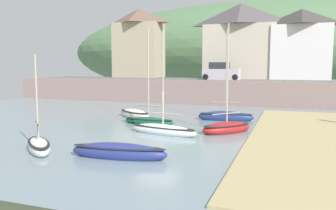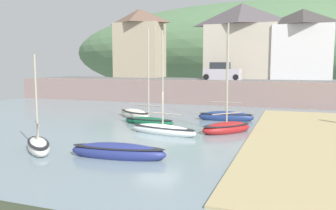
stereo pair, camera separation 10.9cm
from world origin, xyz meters
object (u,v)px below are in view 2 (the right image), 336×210
rowboat_small_beached (163,129)px  sailboat_blue_trim (227,128)px  waterfront_building_left (140,43)px  motorboat_with_cabin (149,120)px  parked_car_near_slipway (222,72)px  fishing_boat_green (38,145)px  sailboat_tall_mast (135,114)px  sailboat_white_hull (226,116)px  sailboat_far_left (118,152)px  waterfront_building_centre (241,40)px  waterfront_building_right (302,44)px

rowboat_small_beached → sailboat_blue_trim: bearing=38.7°
waterfront_building_left → rowboat_small_beached: waterfront_building_left is taller
motorboat_with_cabin → parked_car_near_slipway: 17.55m
motorboat_with_cabin → fishing_boat_green: motorboat_with_cabin is taller
motorboat_with_cabin → sailboat_tall_mast: bearing=136.1°
sailboat_white_hull → parked_car_near_slipway: 14.51m
sailboat_white_hull → sailboat_far_left: (-2.52, -11.84, -0.05)m
waterfront_building_centre → waterfront_building_right: bearing=0.0°
waterfront_building_right → sailboat_blue_trim: 24.11m
waterfront_building_left → waterfront_building_centre: waterfront_building_left is taller
sailboat_tall_mast → sailboat_blue_trim: 8.62m
waterfront_building_right → sailboat_white_hull: waterfront_building_right is taller
sailboat_tall_mast → sailboat_far_left: size_ratio=0.83×
parked_car_near_slipway → sailboat_white_hull: bearing=-75.8°
motorboat_with_cabin → fishing_boat_green: bearing=-98.8°
motorboat_with_cabin → rowboat_small_beached: size_ratio=1.07×
rowboat_small_beached → sailboat_far_left: rowboat_small_beached is taller
waterfront_building_centre → fishing_boat_green: waterfront_building_centre is taller
waterfront_building_right → sailboat_white_hull: (-5.28, -18.38, -6.19)m
fishing_boat_green → sailboat_far_left: fishing_boat_green is taller
waterfront_building_centre → fishing_boat_green: (-5.03, -30.35, -6.79)m
waterfront_building_centre → sailboat_blue_trim: 23.98m
sailboat_tall_mast → waterfront_building_right: bearing=89.8°
sailboat_blue_trim → waterfront_building_right: bearing=29.8°
waterfront_building_left → motorboat_with_cabin: size_ratio=1.39×
fishing_boat_green → sailboat_far_left: (4.16, 0.14, 0.01)m
waterfront_building_left → motorboat_with_cabin: waterfront_building_left is taller
sailboat_far_left → sailboat_blue_trim: 8.09m
sailboat_white_hull → sailboat_far_left: 12.11m
sailboat_white_hull → sailboat_far_left: sailboat_white_hull is taller
waterfront_building_left → parked_car_near_slipway: 13.55m
rowboat_small_beached → sailboat_white_hull: bearing=79.1°
fishing_boat_green → parked_car_near_slipway: size_ratio=1.13×
motorboat_with_cabin → sailboat_tall_mast: 3.36m
waterfront_building_right → motorboat_with_cabin: size_ratio=1.22×
waterfront_building_left → sailboat_blue_trim: 28.80m
rowboat_small_beached → parked_car_near_slipway: 20.37m
rowboat_small_beached → fishing_boat_green: size_ratio=1.32×
waterfront_building_right → parked_car_near_slipway: bearing=-151.7°
waterfront_building_centre → waterfront_building_right: waterfront_building_centre is taller
sailboat_white_hull → parked_car_near_slipway: bearing=96.2°
waterfront_building_centre → waterfront_building_right: (6.93, 0.00, -0.54)m
parked_car_near_slipway → fishing_boat_green: bearing=-96.2°
fishing_boat_green → waterfront_building_left: bearing=149.4°
sailboat_white_hull → sailboat_blue_trim: sailboat_white_hull is taller
waterfront_building_centre → rowboat_small_beached: bearing=-92.1°
fishing_boat_green → sailboat_blue_trim: sailboat_blue_trim is taller
fishing_boat_green → motorboat_with_cabin: bearing=120.6°
motorboat_with_cabin → waterfront_building_left: bearing=120.1°
sailboat_tall_mast → fishing_boat_green: (0.25, -11.13, -0.00)m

